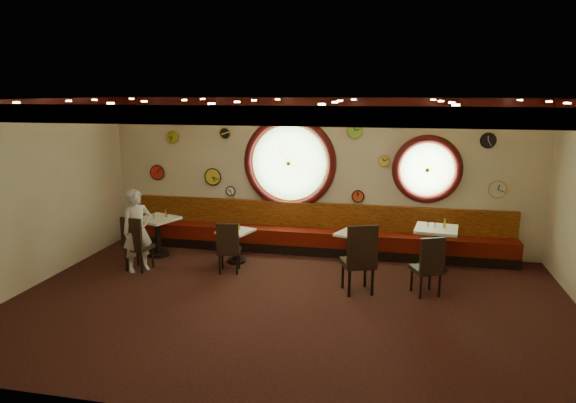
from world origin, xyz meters
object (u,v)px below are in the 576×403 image
object	(u,v)px
table_b	(236,242)
condiment_c_salt	(350,229)
chair_d	(429,262)
table_d	(435,244)
condiment_d_salt	(428,225)
condiment_d_bottle	(445,223)
chair_c	(360,255)
condiment_c_pepper	(356,230)
chair_b	(228,244)
condiment_a_bottle	(166,213)
condiment_d_pepper	(435,226)
chair_a	(135,240)
waiter	(137,231)
table_c	(355,245)
condiment_b_salt	(234,227)
condiment_a_pepper	(154,217)
condiment_b_bottle	(239,226)
condiment_b_pepper	(234,228)
table_a	(157,232)
condiment_c_bottle	(360,228)
condiment_a_salt	(153,215)

from	to	relation	value
table_b	condiment_c_salt	bearing A→B (deg)	4.61
table_b	chair_d	distance (m)	3.77
table_d	chair_d	distance (m)	1.31
condiment_d_salt	condiment_d_bottle	distance (m)	0.30
chair_c	condiment_c_pepper	bearing A→B (deg)	76.26
chair_b	condiment_a_bottle	bearing A→B (deg)	142.80
chair_d	condiment_d_bottle	bearing A→B (deg)	51.63
chair_d	chair_b	bearing A→B (deg)	149.74
chair_b	condiment_a_bottle	xyz separation A→B (m)	(-1.60, 0.81, 0.32)
chair_b	condiment_a_bottle	world-z (taller)	chair_b
condiment_d_pepper	chair_a	bearing A→B (deg)	-168.22
waiter	condiment_c_salt	bearing A→B (deg)	-34.51
table_c	condiment_d_bottle	world-z (taller)	condiment_d_bottle
table_d	waiter	xyz separation A→B (m)	(-5.45, -1.15, 0.25)
condiment_b_salt	condiment_c_pepper	size ratio (longest dim) A/B	0.92
condiment_a_pepper	table_d	bearing A→B (deg)	3.29
chair_b	condiment_b_bottle	bearing A→B (deg)	79.10
condiment_c_salt	condiment_c_pepper	xyz separation A→B (m)	(0.10, 0.02, -0.01)
condiment_d_bottle	condiment_b_pepper	bearing A→B (deg)	-175.24
table_a	condiment_d_bottle	world-z (taller)	condiment_d_bottle
table_b	condiment_c_pepper	bearing A→B (deg)	4.79
condiment_d_salt	waiter	size ratio (longest dim) A/B	0.06
condiment_c_pepper	condiment_b_bottle	xyz separation A→B (m)	(-2.26, -0.17, -0.01)
table_d	condiment_c_bottle	xyz separation A→B (m)	(-1.41, -0.09, 0.24)
condiment_a_pepper	condiment_d_bottle	distance (m)	5.68
condiment_c_bottle	table_a	bearing A→B (deg)	-178.12
table_d	condiment_a_salt	bearing A→B (deg)	-177.76
chair_d	condiment_c_salt	size ratio (longest dim) A/B	5.71
chair_b	condiment_a_salt	world-z (taller)	chair_b
chair_b	table_b	bearing A→B (deg)	85.18
condiment_b_pepper	condiment_d_pepper	bearing A→B (deg)	4.01
table_a	waiter	world-z (taller)	waiter
condiment_c_salt	condiment_a_salt	bearing A→B (deg)	-178.59
condiment_c_salt	condiment_d_bottle	distance (m)	1.75
chair_c	condiment_c_bottle	distance (m)	1.37
chair_d	condiment_a_salt	size ratio (longest dim) A/B	7.13
condiment_b_salt	condiment_c_bottle	size ratio (longest dim) A/B	0.55
condiment_c_bottle	condiment_b_salt	bearing A→B (deg)	-176.99
condiment_d_salt	table_a	bearing A→B (deg)	-177.49
table_d	chair_a	distance (m)	5.62
chair_d	condiment_d_pepper	size ratio (longest dim) A/B	6.57
condiment_b_salt	condiment_d_bottle	bearing A→B (deg)	3.59
condiment_c_salt	condiment_a_bottle	world-z (taller)	condiment_a_bottle
condiment_d_salt	condiment_b_bottle	world-z (taller)	condiment_d_salt
table_b	condiment_a_pepper	xyz separation A→B (m)	(-1.72, -0.02, 0.43)
condiment_c_pepper	waiter	distance (m)	4.10
condiment_c_salt	condiment_c_pepper	distance (m)	0.11
chair_a	condiment_a_salt	distance (m)	0.99
condiment_b_salt	condiment_c_pepper	world-z (taller)	condiment_c_pepper
chair_c	waiter	xyz separation A→B (m)	(-4.15, 0.30, 0.09)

